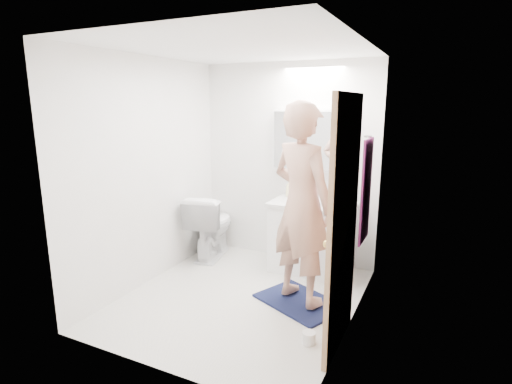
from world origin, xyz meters
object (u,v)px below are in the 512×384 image
Objects in this scene: medicine_cabinet at (310,140)px; toilet_paper_roll at (309,338)px; soap_bottle_b at (301,191)px; soap_bottle_a at (289,189)px; toilet at (211,225)px; person at (302,205)px; toothbrush_cup at (339,198)px; vanity_cabinet at (312,239)px.

toilet_paper_roll is (0.57, -1.63, -1.45)m from medicine_cabinet.
soap_bottle_b reaches higher than toilet_paper_roll.
medicine_cabinet is at bearing 14.75° from soap_bottle_a.
toilet is 1.71m from person.
soap_bottle_a is at bearing -165.25° from medicine_cabinet.
soap_bottle_a reaches higher than toilet_paper_roll.
toilet is at bearing -164.52° from medicine_cabinet.
vanity_cabinet is at bearing -147.18° from toothbrush_cup.
soap_bottle_b is at bearing -159.16° from medicine_cabinet.
soap_bottle_b reaches higher than toothbrush_cup.
vanity_cabinet is at bearing -22.91° from soap_bottle_a.
toothbrush_cup is at bearing -71.70° from person.
person reaches higher than soap_bottle_a.
medicine_cabinet reaches higher than vanity_cabinet.
toilet_paper_roll is at bearing 132.49° from toilet.
soap_bottle_b reaches higher than vanity_cabinet.
soap_bottle_b is 1.93m from toilet_paper_roll.
medicine_cabinet is at bearing 172.41° from toothbrush_cup.
toilet is 1.24m from soap_bottle_b.
toilet_paper_roll is (0.80, -1.57, -0.87)m from soap_bottle_a.
toothbrush_cup is at bearing -2.52° from soap_bottle_b.
toilet is 7.45× the size of toilet_paper_roll.
toilet is at bearing -169.93° from toothbrush_cup.
toilet is 1.64m from toothbrush_cup.
toilet reaches higher than vanity_cabinet.
toilet is 1.11m from soap_bottle_a.
toothbrush_cup is 0.87× the size of toilet_paper_roll.
soap_bottle_b is (-0.21, 0.18, 0.51)m from vanity_cabinet.
soap_bottle_a reaches higher than toilet.
toothbrush_cup is 1.79m from toilet_paper_roll.
soap_bottle_a reaches higher than vanity_cabinet.
toilet is 2.21m from toilet_paper_roll.
toothbrush_cup is at bearing 0.95° from soap_bottle_a.
vanity_cabinet is at bearing -58.83° from medicine_cabinet.
soap_bottle_a is 2.12× the size of toothbrush_cup.
soap_bottle_a is at bearing -168.63° from soap_bottle_b.
soap_bottle_a is at bearing -174.98° from toilet.
vanity_cabinet is 1.31m from toilet.
person is 1.08m from soap_bottle_a.
person is 0.98m from toothbrush_cup.
person is at bearing -62.51° from soap_bottle_a.
toilet is at bearing -164.92° from soap_bottle_b.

